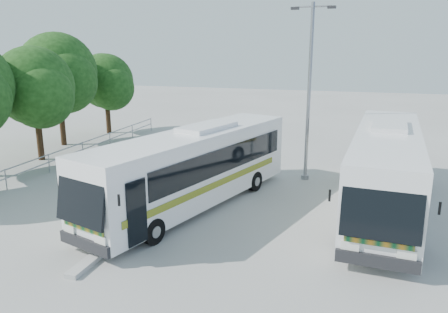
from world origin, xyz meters
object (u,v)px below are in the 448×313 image
(tree_far_d, at_px, (59,72))
(coach_main, at_px, (194,167))
(tree_far_e, at_px, (107,81))
(coach_adjacent, at_px, (385,168))
(tree_far_c, at_px, (35,86))
(lamppost, at_px, (309,85))

(tree_far_d, height_order, coach_main, tree_far_d)
(tree_far_e, distance_m, coach_adjacent, 22.11)
(tree_far_c, height_order, tree_far_d, tree_far_d)
(tree_far_d, xyz_separation_m, tree_far_e, (0.68, 4.50, -0.93))
(tree_far_c, relative_size, coach_adjacent, 0.55)
(coach_adjacent, bearing_deg, tree_far_d, 166.17)
(coach_adjacent, bearing_deg, tree_far_c, 175.82)
(tree_far_c, bearing_deg, tree_far_d, 107.83)
(tree_far_c, xyz_separation_m, tree_far_e, (-0.51, 8.20, -0.37))
(tree_far_d, height_order, tree_far_e, tree_far_d)
(tree_far_c, xyz_separation_m, lamppost, (15.11, 0.62, 0.38))
(coach_main, bearing_deg, lamppost, 70.26)
(tree_far_d, xyz_separation_m, coach_adjacent, (19.79, -6.43, -3.04))
(coach_main, distance_m, coach_adjacent, 7.65)
(tree_far_e, relative_size, coach_adjacent, 0.50)
(tree_far_c, relative_size, lamppost, 0.77)
(tree_far_e, bearing_deg, coach_main, -47.58)
(tree_far_d, relative_size, lamppost, 0.87)
(tree_far_d, bearing_deg, tree_far_e, 81.37)
(tree_far_c, height_order, coach_adjacent, tree_far_c)
(tree_far_e, xyz_separation_m, lamppost, (15.62, -7.58, 0.75))
(tree_far_d, xyz_separation_m, coach_main, (12.36, -8.28, -3.11))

